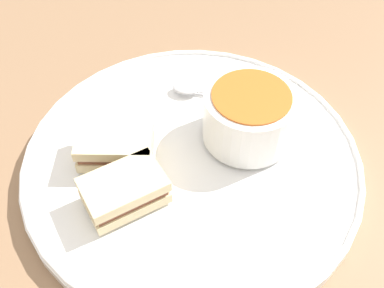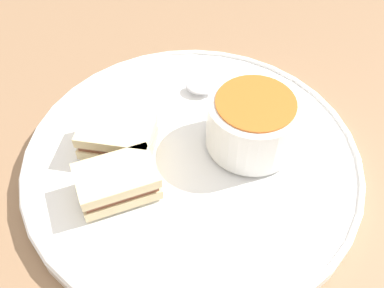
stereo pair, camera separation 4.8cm
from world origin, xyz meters
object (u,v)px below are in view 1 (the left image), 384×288
spoon (192,89)px  sandwich_half_far (124,190)px  soup_bowl (249,116)px  sandwich_half_near (116,145)px

spoon → sandwich_half_far: bearing=77.2°
soup_bowl → sandwich_half_near: 0.15m
soup_bowl → sandwich_half_near: (-0.04, 0.14, -0.02)m
soup_bowl → sandwich_half_far: 0.16m
soup_bowl → sandwich_half_far: size_ratio=1.06×
soup_bowl → spoon: soup_bowl is taller
spoon → sandwich_half_far: sandwich_half_far is taller
sandwich_half_near → sandwich_half_far: (-0.06, -0.02, 0.00)m
sandwich_half_near → sandwich_half_far: size_ratio=0.86×
soup_bowl → sandwich_half_far: bearing=128.2°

